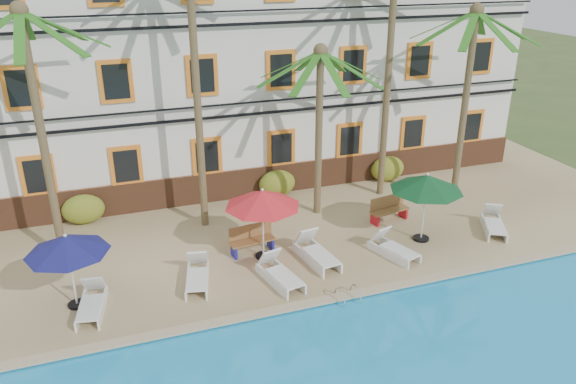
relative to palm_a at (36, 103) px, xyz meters
name	(u,v)px	position (x,y,z in m)	size (l,w,h in m)	color
ground	(309,293)	(6.89, -4.21, -5.36)	(100.00, 100.00, 0.00)	#384C23
pool_deck	(260,219)	(6.89, 0.79, -5.23)	(30.00, 12.00, 0.25)	tan
pool_coping	(320,301)	(6.89, -5.11, -5.08)	(30.00, 0.35, 0.06)	tan
hotel_building	(223,56)	(6.89, 5.77, 0.02)	(25.40, 6.44, 10.22)	silver
palm_a	(36,103)	(0.00, 0.00, 0.00)	(4.51, 4.51, 7.92)	brown
palm_b	(194,54)	(4.82, 0.83, 0.98)	(4.51, 4.51, 9.65)	brown
palm_c	(319,105)	(9.05, 0.45, -0.96)	(4.51, 4.51, 6.29)	brown
palm_d	(390,50)	(12.16, 1.26, 0.67)	(4.51, 4.51, 9.10)	brown
palm_e	(468,79)	(14.56, -0.35, -0.24)	(4.51, 4.51, 7.50)	brown
shrub_left	(83,209)	(0.71, 2.39, -4.56)	(1.50, 0.90, 1.10)	#265F1B
shrub_mid	(277,183)	(8.09, 2.39, -4.56)	(1.50, 0.90, 1.10)	#265F1B
shrub_right	(387,169)	(13.09, 2.39, -4.56)	(1.50, 0.90, 1.10)	#265F1B
umbrella_blue	(67,245)	(0.40, -3.00, -3.19)	(2.25, 2.25, 2.26)	black
umbrella_red	(262,199)	(6.13, -2.13, -3.05)	(2.41, 2.41, 2.41)	black
umbrella_green	(427,183)	(11.59, -2.79, -3.01)	(2.46, 2.46, 2.46)	black
lounger_a	(92,303)	(0.80, -3.43, -4.84)	(0.93, 1.85, 0.84)	silver
lounger_b	(197,275)	(3.81, -2.99, -4.83)	(1.04, 1.91, 0.85)	silver
lounger_c	(280,274)	(6.14, -3.73, -4.82)	(1.05, 1.97, 0.89)	silver
lounger_d	(316,253)	(7.63, -2.94, -4.80)	(0.98, 2.08, 0.94)	silver
lounger_e	(393,248)	(10.12, -3.44, -4.83)	(1.17, 1.89, 0.84)	silver
lounger_f	(494,224)	(14.35, -3.07, -4.83)	(1.45, 1.92, 0.86)	silver
bench_left	(251,239)	(5.86, -1.67, -4.64)	(1.54, 0.64, 0.93)	olive
bench_right	(388,209)	(11.24, -1.07, -4.64)	(1.56, 0.72, 0.93)	olive
pool_ladder	(348,298)	(7.70, -5.21, -5.11)	(0.54, 0.74, 0.74)	silver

